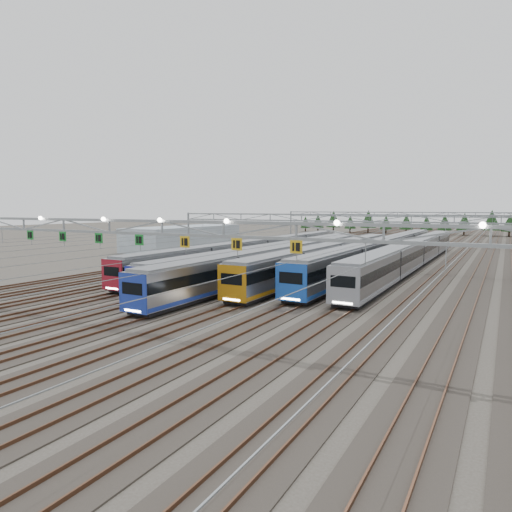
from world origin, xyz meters
The scene contains 13 objects.
ground centered at (0.00, 0.00, 0.00)m, with size 400.00×400.00×0.00m, color #47423A.
track_bed centered at (0.00, 100.00, 1.49)m, with size 54.00×260.00×5.42m.
train_a centered at (-11.25, 36.58, 2.08)m, with size 2.82×62.51×3.67m.
train_b centered at (-6.75, 34.96, 1.94)m, with size 2.60×62.14×3.38m.
train_c centered at (-2.25, 26.50, 2.11)m, with size 2.86×55.21×3.72m.
train_d centered at (2.25, 31.83, 2.17)m, with size 2.94×51.07×3.83m.
train_e centered at (6.75, 42.83, 2.24)m, with size 3.04×67.87×3.97m.
train_f centered at (11.25, 42.35, 2.19)m, with size 2.97×65.56×3.87m.
gantry_near centered at (-0.05, -0.12, 7.09)m, with size 56.36×0.61×8.08m.
gantry_mid centered at (0.00, 40.00, 6.39)m, with size 56.36×0.36×8.00m.
gantry_far centered at (0.00, 85.00, 6.39)m, with size 56.36×0.36×8.00m.
west_shed centered at (-38.74, 52.65, 2.42)m, with size 10.00×30.00×4.85m, color #92A3AF.
treeline centered at (-7.20, 134.13, 4.23)m, with size 81.20×5.60×7.02m.
Camera 1 is at (23.15, -27.07, 8.79)m, focal length 32.00 mm.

